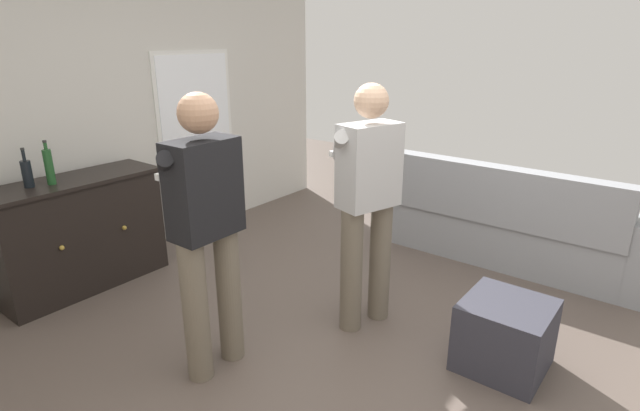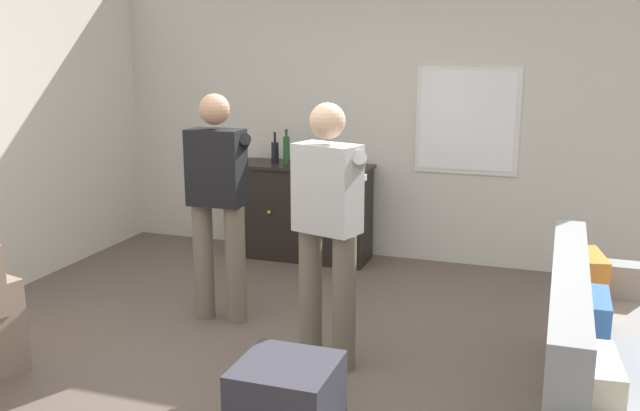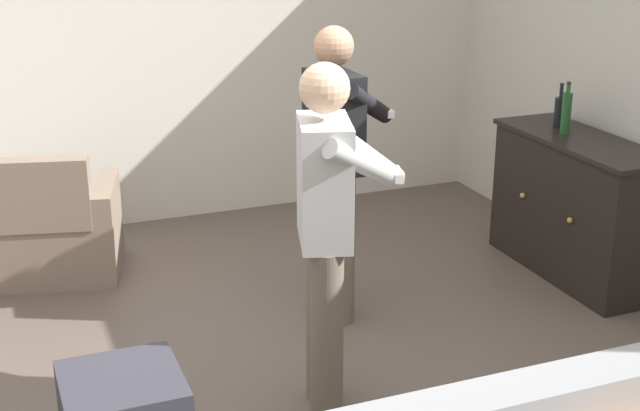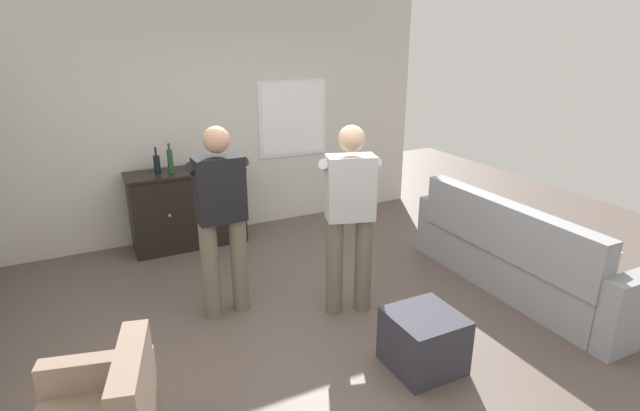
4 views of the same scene
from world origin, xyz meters
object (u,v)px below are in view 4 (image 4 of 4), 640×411
(person_standing_right, at_px, (350,212))
(bottle_wine_green, at_px, (157,164))
(sideboard_cabinet, at_px, (188,208))
(bottle_liquor_amber, at_px, (170,161))
(ottoman, at_px, (423,341))
(person_standing_left, at_px, (221,214))
(couch, at_px, (514,257))

(person_standing_right, bearing_deg, bottle_wine_green, 120.13)
(sideboard_cabinet, bearing_deg, bottle_liquor_amber, -169.38)
(sideboard_cabinet, xyz_separation_m, ottoman, (1.04, -3.06, -0.24))
(bottle_wine_green, distance_m, bottle_liquor_amber, 0.15)
(bottle_wine_green, bearing_deg, bottle_liquor_amber, -20.75)
(bottle_liquor_amber, height_order, ottoman, bottle_liquor_amber)
(person_standing_left, relative_size, person_standing_right, 1.00)
(sideboard_cabinet, xyz_separation_m, person_standing_left, (-0.05, -1.65, 0.48))
(bottle_wine_green, xyz_separation_m, person_standing_right, (1.23, -2.12, -0.07))
(ottoman, distance_m, person_standing_left, 1.92)
(sideboard_cabinet, bearing_deg, ottoman, -71.31)
(bottle_liquor_amber, bearing_deg, couch, -42.64)
(bottle_liquor_amber, distance_m, person_standing_right, 2.34)
(couch, height_order, sideboard_cabinet, couch)
(sideboard_cabinet, distance_m, bottle_wine_green, 0.63)
(bottle_wine_green, height_order, bottle_liquor_amber, bottle_liquor_amber)
(bottle_wine_green, relative_size, bottle_liquor_amber, 0.88)
(sideboard_cabinet, xyz_separation_m, bottle_liquor_amber, (-0.15, -0.03, 0.59))
(bottle_liquor_amber, xyz_separation_m, person_standing_left, (0.10, -1.62, -0.11))
(couch, bearing_deg, sideboard_cabinet, 135.37)
(ottoman, relative_size, person_standing_right, 0.30)
(ottoman, height_order, person_standing_left, person_standing_left)
(couch, distance_m, bottle_liquor_amber, 3.71)
(bottle_liquor_amber, distance_m, ottoman, 3.36)
(ottoman, bearing_deg, sideboard_cabinet, 108.69)
(bottle_liquor_amber, relative_size, person_standing_right, 0.20)
(couch, distance_m, bottle_wine_green, 3.83)
(person_standing_right, bearing_deg, ottoman, -84.42)
(ottoman, bearing_deg, bottle_liquor_amber, 111.38)
(couch, distance_m, sideboard_cabinet, 3.55)
(bottle_wine_green, bearing_deg, person_standing_left, -81.83)
(ottoman, distance_m, person_standing_right, 1.21)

